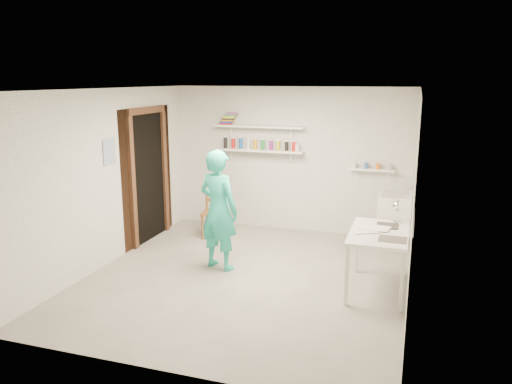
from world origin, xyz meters
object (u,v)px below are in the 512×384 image
(man, at_px, (219,210))
(work_table, at_px, (378,261))
(desk_lamp, at_px, (398,206))
(wooden_chair, at_px, (214,213))
(wall_clock, at_px, (220,187))
(belfast_sink, at_px, (395,204))

(man, relative_size, work_table, 1.45)
(work_table, bearing_deg, desk_lamp, 67.58)
(wooden_chair, bearing_deg, work_table, -35.48)
(wall_clock, bearing_deg, belfast_sink, 46.78)
(belfast_sink, height_order, wooden_chair, belfast_sink)
(belfast_sink, bearing_deg, wall_clock, -150.70)
(man, relative_size, wooden_chair, 2.00)
(wall_clock, bearing_deg, man, -55.05)
(man, xyz_separation_m, wall_clock, (-0.07, 0.21, 0.27))
(belfast_sink, bearing_deg, work_table, -93.90)
(wooden_chair, distance_m, work_table, 3.00)
(man, bearing_deg, wall_clock, -55.05)
(belfast_sink, relative_size, desk_lamp, 4.26)
(wooden_chair, relative_size, desk_lamp, 5.77)
(wall_clock, bearing_deg, wooden_chair, 134.32)
(belfast_sink, relative_size, man, 0.37)
(man, xyz_separation_m, desk_lamp, (2.29, 0.33, 0.16))
(wooden_chair, bearing_deg, desk_lamp, -26.18)
(man, bearing_deg, desk_lamp, -154.41)
(work_table, bearing_deg, belfast_sink, 86.10)
(desk_lamp, bearing_deg, wall_clock, -177.17)
(wall_clock, xyz_separation_m, desk_lamp, (2.36, 0.12, -0.11))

